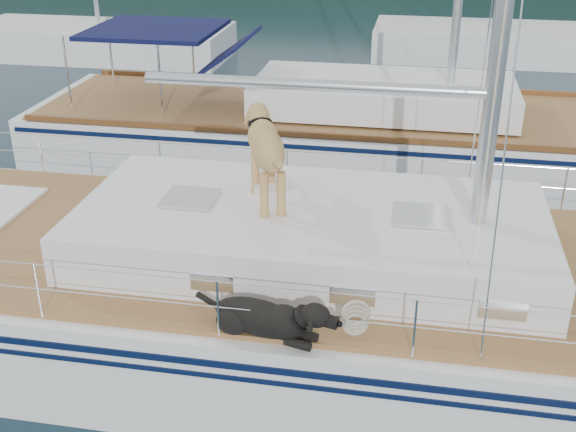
# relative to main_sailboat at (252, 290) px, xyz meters

# --- Properties ---
(ground) EXTENTS (120.00, 120.00, 0.00)m
(ground) POSITION_rel_main_sailboat_xyz_m (-0.09, 0.00, -0.68)
(ground) COLOR black
(ground) RESTS_ON ground
(main_sailboat) EXTENTS (12.00, 3.91, 14.01)m
(main_sailboat) POSITION_rel_main_sailboat_xyz_m (0.00, 0.00, 0.00)
(main_sailboat) COLOR white
(main_sailboat) RESTS_ON ground
(neighbor_sailboat) EXTENTS (11.00, 3.50, 13.30)m
(neighbor_sailboat) POSITION_rel_main_sailboat_xyz_m (0.05, 6.06, -0.05)
(neighbor_sailboat) COLOR white
(neighbor_sailboat) RESTS_ON ground
(bg_boat_west) EXTENTS (8.00, 3.00, 11.65)m
(bg_boat_west) POSITION_rel_main_sailboat_xyz_m (-8.09, 14.00, -0.23)
(bg_boat_west) COLOR white
(bg_boat_west) RESTS_ON ground
(bg_boat_center) EXTENTS (7.20, 3.00, 11.65)m
(bg_boat_center) POSITION_rel_main_sailboat_xyz_m (3.91, 16.00, -0.23)
(bg_boat_center) COLOR white
(bg_boat_center) RESTS_ON ground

